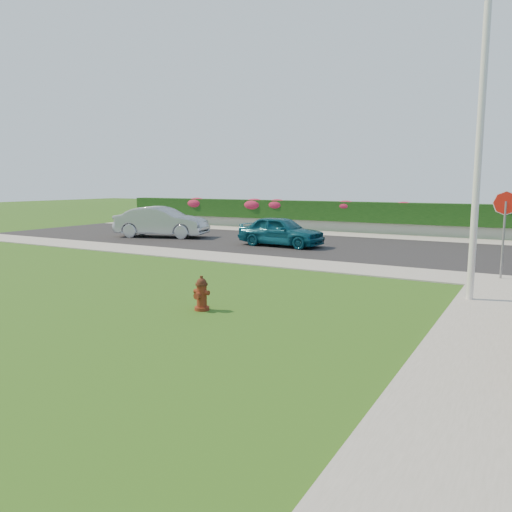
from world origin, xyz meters
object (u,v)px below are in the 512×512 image
Objects in this scene: sedan_teal at (281,231)px; sedan_silver at (162,222)px; fire_hydrant at (202,294)px; utility_pole at (478,157)px; stop_sign at (505,214)px.

sedan_silver is at bearing 91.11° from sedan_teal.
sedan_teal is 0.82× the size of sedan_silver.
fire_hydrant is 0.20× the size of sedan_teal.
utility_pole is at bearing 39.70° from fire_hydrant.
fire_hydrant is at bearing -142.31° from utility_pole.
utility_pole is at bearing -85.64° from stop_sign.
fire_hydrant is 14.82m from sedan_silver.
sedan_silver is at bearing 155.38° from utility_pole.
sedan_silver is at bearing 135.51° from fire_hydrant.
fire_hydrant is 0.11× the size of utility_pole.
utility_pole is 2.63× the size of stop_sign.
sedan_silver is (-6.81, 0.24, 0.12)m from sedan_teal.
utility_pole reaches higher than fire_hydrant.
stop_sign is at bearing 54.54° from fire_hydrant.
utility_pole reaches higher than sedan_silver.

